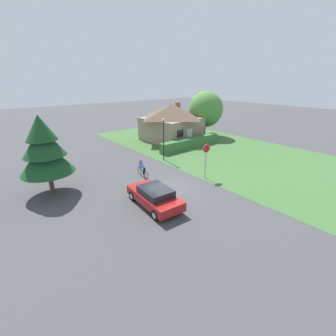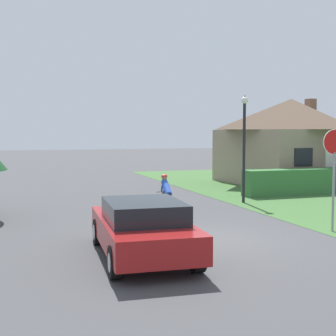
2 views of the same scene
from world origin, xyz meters
TOP-DOWN VIEW (x-y plane):
  - ground_plane at (0.00, 0.00)m, footprint 140.00×140.00m
  - grass_verge_right at (11.55, 4.00)m, footprint 16.00×36.00m
  - cottage_house at (10.38, 11.73)m, footprint 7.71×7.72m
  - hedge_row at (9.62, 7.17)m, footprint 9.07×0.90m
  - sedan_left_lane at (-2.04, -1.19)m, footprint 2.18×4.44m
  - cyclist at (0.08, 3.43)m, footprint 0.44×1.74m
  - stop_sign at (3.99, -0.23)m, footprint 0.75×0.07m
  - street_lamp at (4.20, 5.68)m, footprint 0.30×0.30m
  - conifer_tall_near at (-6.80, 5.08)m, footprint 3.61×3.61m
  - deciduous_tree_right at (15.79, 10.39)m, footprint 4.81×4.81m

SIDE VIEW (x-z plane):
  - ground_plane at x=0.00m, z-range 0.00..0.00m
  - grass_verge_right at x=11.55m, z-range 0.00..0.01m
  - hedge_row at x=9.62m, z-range 0.00..1.20m
  - sedan_left_lane at x=-2.04m, z-range 0.02..1.37m
  - cyclist at x=0.08m, z-range -0.02..1.46m
  - stop_sign at x=3.99m, z-range 0.63..3.63m
  - cottage_house at x=10.38m, z-range 0.04..4.97m
  - street_lamp at x=4.20m, z-range 0.56..4.98m
  - conifer_tall_near at x=-6.80m, z-range 0.53..6.28m
  - deciduous_tree_right at x=15.79m, z-range 0.68..7.11m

